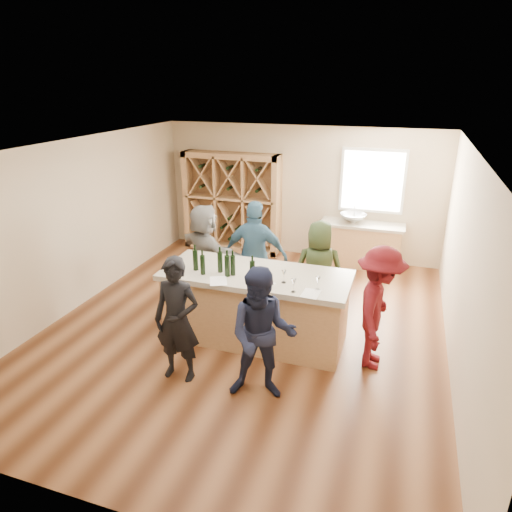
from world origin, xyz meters
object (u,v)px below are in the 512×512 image
(wine_rack, at_px, (232,203))
(person_far_left, at_px, (205,252))
(person_near_right, at_px, (262,335))
(wine_bottle_b, at_px, (203,265))
(sink, at_px, (353,218))
(person_far_mid, at_px, (256,255))
(person_near_left, at_px, (177,320))
(tasting_counter_base, at_px, (256,309))
(wine_bottle_c, at_px, (220,262))
(wine_bottle_a, at_px, (195,260))
(wine_bottle_d, at_px, (227,266))
(wine_bottle_f, at_px, (252,271))
(wine_bottle_e, at_px, (233,265))
(person_far_right, at_px, (319,270))
(person_server, at_px, (378,308))

(wine_rack, height_order, person_far_left, wine_rack)
(person_near_right, bearing_deg, wine_bottle_b, 129.31)
(sink, xyz_separation_m, person_far_mid, (-1.30, -2.43, -0.08))
(wine_bottle_b, height_order, person_near_left, person_near_left)
(tasting_counter_base, height_order, wine_bottle_c, wine_bottle_c)
(wine_bottle_a, distance_m, person_far_mid, 1.34)
(wine_bottle_d, height_order, wine_bottle_f, wine_bottle_d)
(wine_bottle_c, relative_size, person_near_left, 0.18)
(person_far_left, bearing_deg, wine_rack, -48.96)
(sink, height_order, wine_bottle_e, wine_bottle_e)
(person_near_left, relative_size, person_far_left, 0.97)
(person_near_left, bearing_deg, person_far_left, 104.14)
(tasting_counter_base, height_order, wine_bottle_b, wine_bottle_b)
(wine_bottle_a, distance_m, person_far_right, 2.02)
(wine_bottle_a, distance_m, person_near_left, 1.13)
(person_near_left, xyz_separation_m, person_server, (2.39, 1.09, 0.02))
(person_far_mid, bearing_deg, tasting_counter_base, 107.07)
(tasting_counter_base, xyz_separation_m, person_far_right, (0.73, 1.00, 0.32))
(wine_bottle_e, bearing_deg, tasting_counter_base, 31.52)
(wine_rack, bearing_deg, person_near_left, -76.87)
(tasting_counter_base, height_order, person_near_left, person_near_left)
(person_near_right, distance_m, person_far_mid, 2.41)
(person_far_right, bearing_deg, person_far_left, -12.58)
(sink, height_order, tasting_counter_base, sink)
(tasting_counter_base, bearing_deg, sink, 74.67)
(person_near_right, xyz_separation_m, wine_bottle_f, (-0.45, 0.94, 0.38))
(wine_bottle_c, bearing_deg, wine_bottle_d, -34.66)
(tasting_counter_base, height_order, person_far_right, person_far_right)
(person_near_left, bearing_deg, wine_bottle_d, 71.33)
(person_server, relative_size, person_far_left, 1.00)
(wine_rack, height_order, sink, wine_rack)
(person_server, bearing_deg, wine_bottle_f, 97.43)
(wine_bottle_f, bearing_deg, person_near_left, -127.29)
(person_near_right, relative_size, person_far_mid, 0.92)
(wine_bottle_a, bearing_deg, person_far_right, 36.28)
(person_near_left, bearing_deg, wine_bottle_e, 69.27)
(sink, height_order, person_server, person_server)
(person_far_mid, bearing_deg, person_near_left, 80.76)
(wine_bottle_f, bearing_deg, wine_bottle_d, 170.84)
(person_near_left, relative_size, person_near_right, 0.99)
(wine_rack, relative_size, wine_bottle_e, 7.54)
(wine_bottle_b, xyz_separation_m, person_server, (2.45, 0.16, -0.36))
(wine_bottle_a, distance_m, wine_bottle_e, 0.58)
(wine_bottle_a, height_order, person_far_left, person_far_left)
(wine_rack, height_order, wine_bottle_e, wine_rack)
(sink, bearing_deg, person_far_right, -95.06)
(wine_bottle_e, height_order, wine_bottle_f, wine_bottle_f)
(wine_bottle_b, xyz_separation_m, wine_bottle_f, (0.75, -0.02, 0.01))
(sink, distance_m, wine_bottle_d, 3.92)
(person_near_left, distance_m, person_far_mid, 2.26)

